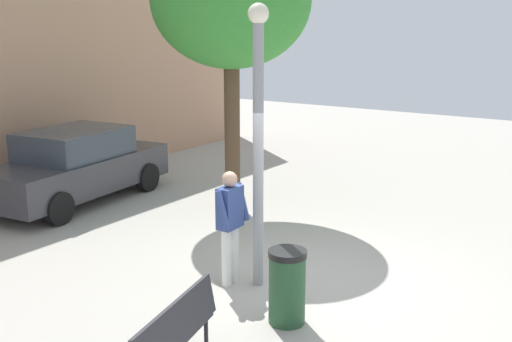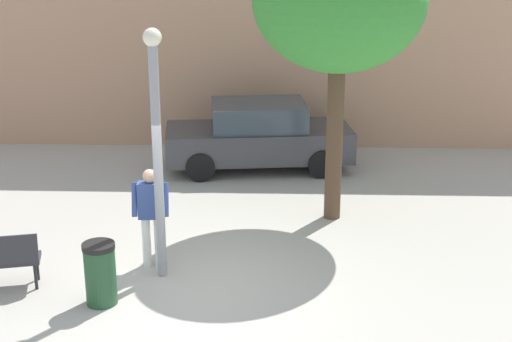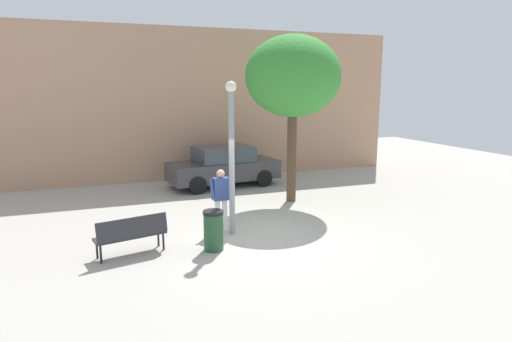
{
  "view_description": "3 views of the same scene",
  "coord_description": "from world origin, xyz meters",
  "px_view_note": "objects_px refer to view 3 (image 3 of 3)",
  "views": [
    {
      "loc": [
        -7.26,
        -4.02,
        3.63
      ],
      "look_at": [
        0.0,
        0.93,
        1.53
      ],
      "focal_mm": 42.41,
      "sensor_mm": 36.0,
      "label": 1
    },
    {
      "loc": [
        1.34,
        -10.03,
        5.3
      ],
      "look_at": [
        0.95,
        1.14,
        1.58
      ],
      "focal_mm": 51.36,
      "sensor_mm": 36.0,
      "label": 2
    },
    {
      "loc": [
        -3.74,
        -9.98,
        3.79
      ],
      "look_at": [
        0.13,
        0.51,
        1.64
      ],
      "focal_mm": 30.77,
      "sensor_mm": 36.0,
      "label": 3
    }
  ],
  "objects_px": {
    "lamppost": "(232,149)",
    "plaza_tree": "(293,77)",
    "person_by_lamppost": "(221,196)",
    "parked_car_charcoal": "(223,166)",
    "park_bench": "(131,233)",
    "trash_bin": "(213,230)"
  },
  "relations": [
    {
      "from": "person_by_lamppost",
      "to": "plaza_tree",
      "type": "height_order",
      "value": "plaza_tree"
    },
    {
      "from": "parked_car_charcoal",
      "to": "trash_bin",
      "type": "relative_size",
      "value": 4.57
    },
    {
      "from": "trash_bin",
      "to": "parked_car_charcoal",
      "type": "bearing_deg",
      "value": 71.95
    },
    {
      "from": "park_bench",
      "to": "person_by_lamppost",
      "type": "bearing_deg",
      "value": 22.31
    },
    {
      "from": "lamppost",
      "to": "parked_car_charcoal",
      "type": "height_order",
      "value": "lamppost"
    },
    {
      "from": "lamppost",
      "to": "plaza_tree",
      "type": "xyz_separation_m",
      "value": [
        2.87,
        2.58,
        1.84
      ]
    },
    {
      "from": "person_by_lamppost",
      "to": "parked_car_charcoal",
      "type": "height_order",
      "value": "person_by_lamppost"
    },
    {
      "from": "person_by_lamppost",
      "to": "parked_car_charcoal",
      "type": "xyz_separation_m",
      "value": [
        1.57,
        5.22,
        -0.19
      ]
    },
    {
      "from": "person_by_lamppost",
      "to": "parked_car_charcoal",
      "type": "relative_size",
      "value": 0.38
    },
    {
      "from": "person_by_lamppost",
      "to": "plaza_tree",
      "type": "xyz_separation_m",
      "value": [
        3.08,
        2.23,
        3.13
      ]
    },
    {
      "from": "park_bench",
      "to": "trash_bin",
      "type": "distance_m",
      "value": 1.86
    },
    {
      "from": "plaza_tree",
      "to": "trash_bin",
      "type": "xyz_separation_m",
      "value": [
        -3.63,
        -3.52,
        -3.62
      ]
    },
    {
      "from": "lamppost",
      "to": "person_by_lamppost",
      "type": "bearing_deg",
      "value": 120.77
    },
    {
      "from": "park_bench",
      "to": "plaza_tree",
      "type": "xyz_separation_m",
      "value": [
        5.46,
        3.21,
        3.55
      ]
    },
    {
      "from": "lamppost",
      "to": "person_by_lamppost",
      "type": "xyz_separation_m",
      "value": [
        -0.2,
        0.34,
        -1.29
      ]
    },
    {
      "from": "lamppost",
      "to": "person_by_lamppost",
      "type": "distance_m",
      "value": 1.35
    },
    {
      "from": "plaza_tree",
      "to": "parked_car_charcoal",
      "type": "bearing_deg",
      "value": 116.8
    },
    {
      "from": "person_by_lamppost",
      "to": "parked_car_charcoal",
      "type": "distance_m",
      "value": 5.45
    },
    {
      "from": "park_bench",
      "to": "trash_bin",
      "type": "relative_size",
      "value": 1.74
    },
    {
      "from": "plaza_tree",
      "to": "parked_car_charcoal",
      "type": "relative_size",
      "value": 1.24
    },
    {
      "from": "lamppost",
      "to": "trash_bin",
      "type": "bearing_deg",
      "value": -128.57
    },
    {
      "from": "park_bench",
      "to": "parked_car_charcoal",
      "type": "bearing_deg",
      "value": 57.47
    }
  ]
}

